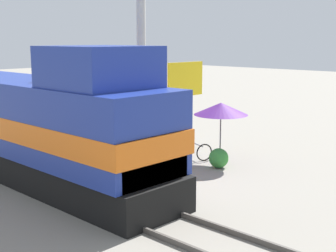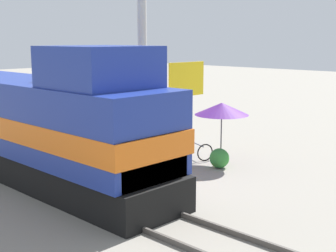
{
  "view_description": "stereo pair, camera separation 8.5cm",
  "coord_description": "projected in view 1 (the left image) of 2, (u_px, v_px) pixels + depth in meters",
  "views": [
    {
      "loc": [
        -8.36,
        -12.11,
        4.83
      ],
      "look_at": [
        1.2,
        -2.97,
        2.37
      ],
      "focal_mm": 50.0,
      "sensor_mm": 36.0,
      "label": 1
    },
    {
      "loc": [
        -8.3,
        -12.17,
        4.83
      ],
      "look_at": [
        1.2,
        -2.97,
        2.37
      ],
      "focal_mm": 50.0,
      "sensor_mm": 36.0,
      "label": 2
    }
  ],
  "objects": [
    {
      "name": "utility_pole",
      "position": [
        141.0,
        39.0,
        18.71
      ],
      "size": [
        1.8,
        0.36,
        9.53
      ],
      "color": "#B2B2AD",
      "rests_on": "ground_plane"
    },
    {
      "name": "person_bystander",
      "position": [
        167.0,
        139.0,
        18.54
      ],
      "size": [
        0.34,
        0.34,
        1.71
      ],
      "color": "#2D3347",
      "rests_on": "ground_plane"
    },
    {
      "name": "rail_near",
      "position": [
        56.0,
        194.0,
        14.53
      ],
      "size": [
        0.08,
        37.23,
        0.15
      ],
      "primitive_type": "cube",
      "color": "#4C4742",
      "rests_on": "ground_plane"
    },
    {
      "name": "ground_plane",
      "position": [
        76.0,
        191.0,
        15.05
      ],
      "size": [
        120.0,
        120.0,
        0.0
      ],
      "primitive_type": "plane",
      "color": "gray"
    },
    {
      "name": "vendor_umbrella",
      "position": [
        221.0,
        109.0,
        18.03
      ],
      "size": [
        2.09,
        2.09,
        2.42
      ],
      "color": "#4C4C4C",
      "rests_on": "ground_plane"
    },
    {
      "name": "locomotive",
      "position": [
        38.0,
        125.0,
        16.11
      ],
      "size": [
        2.88,
        12.92,
        4.64
      ],
      "color": "black",
      "rests_on": "ground_plane"
    },
    {
      "name": "bicycle",
      "position": [
        194.0,
        147.0,
        19.55
      ],
      "size": [
        1.35,
        1.99,
        0.7
      ],
      "rotation": [
        0.0,
        0.0,
        2.76
      ],
      "color": "black",
      "rests_on": "ground_plane"
    },
    {
      "name": "billboard_sign",
      "position": [
        185.0,
        83.0,
        21.45
      ],
      "size": [
        2.31,
        0.12,
        3.8
      ],
      "color": "#595959",
      "rests_on": "ground_plane"
    },
    {
      "name": "shrub_cluster",
      "position": [
        219.0,
        158.0,
        17.75
      ],
      "size": [
        0.75,
        0.75,
        0.75
      ],
      "primitive_type": "sphere",
      "color": "#388C38",
      "rests_on": "ground_plane"
    },
    {
      "name": "rail_far",
      "position": [
        93.0,
        184.0,
        15.55
      ],
      "size": [
        0.08,
        37.23,
        0.15
      ],
      "primitive_type": "cube",
      "color": "#4C4742",
      "rests_on": "ground_plane"
    }
  ]
}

